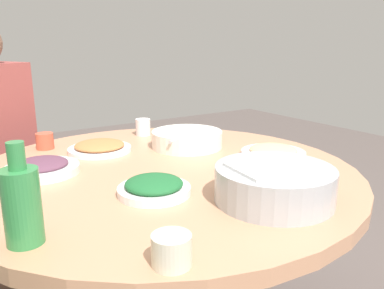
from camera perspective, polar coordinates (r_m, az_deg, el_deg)
round_dining_table at (r=1.36m, az=-4.19°, el=-8.23°), size 1.30×1.30×0.72m
rice_bowl at (r=1.07m, az=11.84°, el=-5.56°), size 0.32×0.32×0.10m
soup_bowl at (r=1.58m, az=-0.74°, el=0.74°), size 0.28×0.28×0.07m
dish_tofu_braise at (r=1.56m, az=-13.26°, el=-0.35°), size 0.24×0.24×0.04m
dish_greens at (r=1.10m, az=-5.53°, el=-6.14°), size 0.21×0.21×0.05m
dish_eggplant at (r=1.36m, az=-20.97°, el=-3.11°), size 0.24×0.24×0.05m
dish_noodles at (r=1.49m, az=11.71°, el=-1.02°), size 0.24×0.24×0.04m
green_bottle at (r=0.89m, az=-23.48°, el=-7.88°), size 0.08×0.08×0.22m
tea_cup_near at (r=0.77m, az=-2.99°, el=-15.07°), size 0.08×0.08×0.06m
tea_cup_far at (r=1.66m, az=-20.59°, el=0.48°), size 0.07×0.07×0.06m
tea_cup_side at (r=1.80m, az=-7.13°, el=2.53°), size 0.07×0.07×0.07m
stool_for_diner_right at (r=2.11m, az=-25.63°, el=-12.23°), size 0.31×0.31×0.47m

